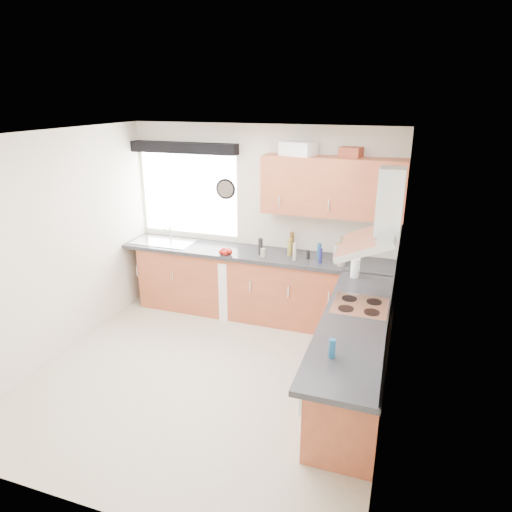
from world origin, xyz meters
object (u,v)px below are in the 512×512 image
at_px(extractor_hood, 379,221).
at_px(oven, 356,350).
at_px(washing_machine, 241,285).
at_px(upper_cabinets, 332,187).

bearing_deg(extractor_hood, oven, 180.00).
height_order(oven, washing_machine, oven).
xyz_separation_m(extractor_hood, washing_machine, (-1.80, 1.22, -1.37)).
relative_size(extractor_hood, upper_cabinets, 0.46).
relative_size(extractor_hood, washing_machine, 0.97).
height_order(upper_cabinets, washing_machine, upper_cabinets).
distance_m(extractor_hood, upper_cabinets, 1.48).
relative_size(oven, upper_cabinets, 0.50).
distance_m(oven, extractor_hood, 1.35).
bearing_deg(oven, extractor_hood, -0.00).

